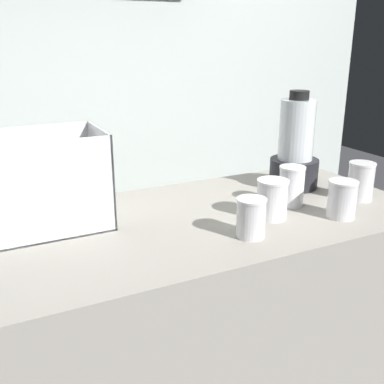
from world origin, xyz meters
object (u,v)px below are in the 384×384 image
object	(u,v)px
juice_cup_orange_middle	(291,188)
juice_cup_carrot_right	(342,202)
carrot_display_bin	(42,199)
juice_cup_orange_left	(272,202)
juice_cup_carrot_far_right	(361,183)
juice_cup_orange_far_left	(251,220)
blender_pitcher	(295,151)

from	to	relation	value
juice_cup_orange_middle	juice_cup_carrot_right	distance (m)	0.16
carrot_display_bin	juice_cup_carrot_right	distance (m)	0.85
juice_cup_carrot_right	juice_cup_orange_left	bearing A→B (deg)	155.33
juice_cup_carrot_far_right	juice_cup_orange_far_left	bearing A→B (deg)	-169.37
blender_pitcher	juice_cup_orange_left	bearing A→B (deg)	-139.29
juice_cup_orange_left	juice_cup_carrot_far_right	world-z (taller)	juice_cup_carrot_far_right
juice_cup_orange_middle	juice_cup_carrot_right	world-z (taller)	juice_cup_orange_middle
juice_cup_carrot_right	carrot_display_bin	bearing A→B (deg)	158.49
juice_cup_orange_left	juice_cup_orange_middle	xyz separation A→B (m)	(0.12, 0.06, 0.01)
carrot_display_bin	blender_pitcher	xyz separation A→B (m)	(0.85, -0.02, 0.05)
juice_cup_carrot_far_right	blender_pitcher	bearing A→B (deg)	118.20
blender_pitcher	juice_cup_orange_far_left	distance (m)	0.48
carrot_display_bin	juice_cup_carrot_far_right	distance (m)	0.98
juice_cup_carrot_right	juice_cup_carrot_far_right	xyz separation A→B (m)	(0.17, 0.09, 0.01)
blender_pitcher	juice_cup_orange_middle	distance (m)	0.21
juice_cup_carrot_right	juice_cup_carrot_far_right	bearing A→B (deg)	28.74
carrot_display_bin	juice_cup_orange_far_left	xyz separation A→B (m)	(0.47, -0.31, -0.04)
blender_pitcher	juice_cup_orange_middle	world-z (taller)	blender_pitcher
carrot_display_bin	juice_cup_orange_left	size ratio (longest dim) A/B	2.91
carrot_display_bin	blender_pitcher	distance (m)	0.85
juice_cup_carrot_far_right	carrot_display_bin	bearing A→B (deg)	167.08
blender_pitcher	juice_cup_carrot_right	size ratio (longest dim) A/B	3.01
carrot_display_bin	juice_cup_carrot_right	bearing A→B (deg)	-21.51
blender_pitcher	juice_cup_carrot_far_right	distance (m)	0.24
carrot_display_bin	juice_cup_orange_middle	bearing A→B (deg)	-12.84
carrot_display_bin	juice_cup_orange_left	xyz separation A→B (m)	(0.60, -0.23, -0.03)
juice_cup_orange_middle	juice_cup_carrot_far_right	bearing A→B (deg)	-13.18
juice_cup_orange_far_left	juice_cup_orange_middle	xyz separation A→B (m)	(0.24, 0.14, 0.01)
juice_cup_orange_left	juice_cup_orange_middle	bearing A→B (deg)	27.71
blender_pitcher	juice_cup_carrot_right	distance (m)	0.31
juice_cup_orange_far_left	juice_cup_carrot_far_right	bearing A→B (deg)	10.63
blender_pitcher	juice_cup_carrot_right	xyz separation A→B (m)	(-0.06, -0.29, -0.08)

